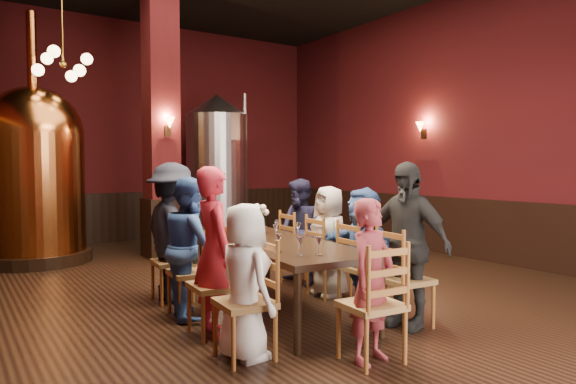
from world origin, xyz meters
TOP-DOWN VIEW (x-y plane):
  - room at (0.00, 0.00)m, footprint 10.00×10.02m
  - wainscot_right at (3.96, 0.00)m, footprint 0.08×9.90m
  - wainscot_back at (0.00, 4.96)m, footprint 7.90×0.08m
  - column at (-0.30, 2.80)m, footprint 0.58×0.58m
  - pendant_cluster at (-1.80, 2.90)m, footprint 0.90×0.90m
  - sconce_wall at (3.90, 0.80)m, footprint 0.20×0.20m
  - sconce_column at (-0.30, 2.50)m, footprint 0.20×0.20m
  - dining_table at (-0.44, -1.09)m, footprint 1.19×2.47m
  - chair_0 at (-1.36, -2.02)m, footprint 0.49×0.49m
  - person_0 at (-1.36, -2.02)m, footprint 0.43×0.63m
  - chair_1 at (-1.31, -1.36)m, footprint 0.49×0.49m
  - person_1 at (-1.31, -1.36)m, footprint 0.44×0.61m
  - chair_2 at (-1.26, -0.70)m, footprint 0.49×0.49m
  - person_2 at (-1.26, -0.70)m, footprint 0.50×0.76m
  - chair_3 at (-1.20, -0.03)m, footprint 0.49×0.49m
  - person_3 at (-1.20, -0.03)m, footprint 0.65×1.06m
  - chair_4 at (0.33, -2.16)m, footprint 0.49×0.49m
  - person_4 at (0.33, -2.16)m, footprint 0.55×0.99m
  - chair_5 at (0.39, -1.49)m, footprint 0.49×0.49m
  - person_5 at (0.39, -1.49)m, footprint 0.53×1.27m
  - chair_6 at (0.44, -0.83)m, footprint 0.49×0.49m
  - person_6 at (0.44, -0.83)m, footprint 0.49×0.69m
  - chair_7 at (0.49, -0.16)m, footprint 0.49×0.49m
  - person_7 at (0.49, -0.16)m, footprint 0.34×0.68m
  - chair_8 at (-0.56, -2.64)m, footprint 0.49×0.49m
  - person_8 at (-0.56, -2.64)m, footprint 0.54×0.42m
  - copper_kettle at (-2.16, 3.42)m, footprint 1.68×1.68m
  - steel_vessel at (1.20, 3.76)m, footprint 1.57×1.57m
  - rose_vase at (-0.26, -0.42)m, footprint 0.21×0.21m
  - wine_glass_0 at (-0.69, -0.88)m, footprint 0.07×0.07m
  - wine_glass_1 at (-0.55, -0.38)m, footprint 0.07×0.07m
  - wine_glass_2 at (-0.38, -0.94)m, footprint 0.07×0.07m
  - wine_glass_3 at (-0.16, -0.61)m, footprint 0.07×0.07m
  - wine_glass_4 at (-0.77, -1.61)m, footprint 0.07×0.07m
  - wine_glass_5 at (-0.44, -0.72)m, footprint 0.07×0.07m
  - wine_glass_6 at (-0.61, -1.06)m, footprint 0.07×0.07m
  - wine_glass_7 at (-0.09, -0.95)m, footprint 0.07×0.07m
  - wine_glass_8 at (-0.56, -1.95)m, footprint 0.07×0.07m
  - wine_glass_9 at (-0.72, -1.88)m, footprint 0.07×0.07m

SIDE VIEW (x-z plane):
  - chair_0 at x=-1.36m, z-range 0.00..0.92m
  - chair_1 at x=-1.31m, z-range 0.00..0.92m
  - chair_2 at x=-1.26m, z-range 0.00..0.92m
  - chair_3 at x=-1.20m, z-range 0.00..0.92m
  - chair_4 at x=0.33m, z-range 0.00..0.92m
  - chair_5 at x=0.39m, z-range 0.00..0.92m
  - chair_6 at x=0.44m, z-range 0.00..0.92m
  - chair_7 at x=0.49m, z-range 0.00..0.92m
  - chair_8 at x=-0.56m, z-range 0.00..0.92m
  - wainscot_right at x=3.96m, z-range 0.00..1.00m
  - wainscot_back at x=0.00m, z-range 0.00..1.00m
  - person_0 at x=-1.36m, z-range 0.00..1.26m
  - person_8 at x=-0.56m, z-range 0.00..1.30m
  - person_6 at x=0.44m, z-range 0.00..1.31m
  - person_5 at x=0.39m, z-range 0.00..1.33m
  - dining_table at x=-0.44m, z-range 0.31..1.06m
  - person_7 at x=0.49m, z-range 0.00..1.38m
  - person_2 at x=-1.26m, z-range 0.00..1.44m
  - person_1 at x=-1.31m, z-range 0.00..1.55m
  - person_3 at x=-1.20m, z-range 0.00..1.59m
  - person_4 at x=0.33m, z-range 0.00..1.60m
  - wine_glass_0 at x=-0.69m, z-range 0.75..0.92m
  - wine_glass_1 at x=-0.55m, z-range 0.75..0.92m
  - wine_glass_2 at x=-0.38m, z-range 0.75..0.92m
  - wine_glass_3 at x=-0.16m, z-range 0.75..0.92m
  - wine_glass_4 at x=-0.77m, z-range 0.75..0.92m
  - wine_glass_5 at x=-0.44m, z-range 0.75..0.92m
  - wine_glass_6 at x=-0.61m, z-range 0.75..0.92m
  - wine_glass_7 at x=-0.09m, z-range 0.75..0.92m
  - wine_glass_8 at x=-0.56m, z-range 0.75..0.92m
  - wine_glass_9 at x=-0.72m, z-range 0.75..0.92m
  - rose_vase at x=-0.26m, z-range 0.81..1.17m
  - copper_kettle at x=-2.16m, z-range -0.54..3.43m
  - steel_vessel at x=1.20m, z-range 0.00..2.97m
  - sconce_wall at x=3.90m, z-range 2.02..2.38m
  - sconce_column at x=-0.30m, z-range 2.02..2.38m
  - room at x=0.00m, z-range 0.00..4.50m
  - column at x=-0.30m, z-range 0.00..4.50m
  - pendant_cluster at x=-1.80m, z-range 2.25..3.95m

